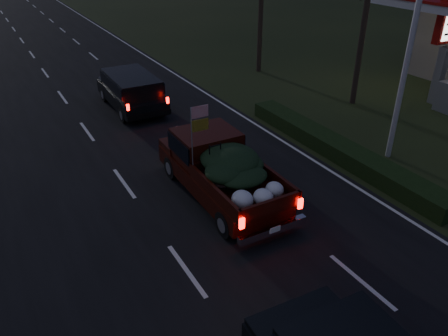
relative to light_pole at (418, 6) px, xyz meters
name	(u,v)px	position (x,y,z in m)	size (l,w,h in m)	color
ground	(187,271)	(-9.50, -2.00, -5.48)	(120.00, 120.00, 0.00)	black
road_asphalt	(187,271)	(-9.50, -2.00, -5.47)	(14.00, 120.00, 0.02)	black
hedge_row	(337,149)	(-1.70, 1.00, -5.18)	(1.00, 10.00, 0.60)	black
light_pole	(418,6)	(0.00, 0.00, 0.00)	(0.50, 0.90, 9.16)	silver
pickup_truck	(221,166)	(-6.96, 0.74, -4.41)	(2.14, 5.49, 2.87)	#360E07
lead_suv	(131,88)	(-6.85, 9.61, -4.43)	(2.08, 4.87, 1.39)	black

